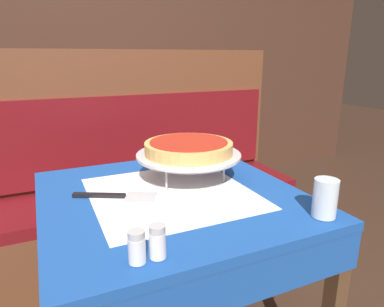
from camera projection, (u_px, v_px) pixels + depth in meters
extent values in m
cube|color=#194799|center=(171.00, 197.00, 1.18)|extent=(0.85, 0.85, 0.03)
cube|color=white|center=(171.00, 193.00, 1.17)|extent=(0.53, 0.53, 0.00)
cube|color=#194799|center=(172.00, 217.00, 1.20)|extent=(0.84, 0.84, 0.12)
cube|color=#4C331E|center=(55.00, 262.00, 1.47)|extent=(0.05, 0.05, 0.73)
cube|color=#4C331E|center=(215.00, 226.00, 1.78)|extent=(0.05, 0.05, 0.73)
cube|color=red|center=(131.00, 118.00, 2.63)|extent=(0.66, 0.66, 0.03)
cube|color=white|center=(131.00, 116.00, 2.62)|extent=(0.41, 0.41, 0.00)
cube|color=red|center=(132.00, 131.00, 2.65)|extent=(0.65, 0.65, 0.17)
cube|color=#4C331E|center=(103.00, 183.00, 2.36)|extent=(0.05, 0.05, 0.74)
cube|color=#4C331E|center=(182.00, 172.00, 2.59)|extent=(0.05, 0.05, 0.74)
cube|color=#4C331E|center=(90.00, 161.00, 2.87)|extent=(0.05, 0.05, 0.74)
cube|color=#4C331E|center=(157.00, 153.00, 3.10)|extent=(0.05, 0.05, 0.74)
cube|color=brown|center=(145.00, 234.00, 1.99)|extent=(1.80, 0.49, 0.44)
cube|color=#600F14|center=(144.00, 194.00, 1.93)|extent=(1.76, 0.48, 0.06)
cube|color=brown|center=(130.00, 116.00, 2.00)|extent=(1.80, 0.06, 0.75)
cube|color=#600F14|center=(133.00, 137.00, 2.00)|extent=(1.72, 0.02, 0.48)
cube|color=#3D2319|center=(82.00, 58.00, 2.83)|extent=(6.00, 0.04, 2.40)
cylinder|color=#ADADB2|center=(176.00, 160.00, 1.39)|extent=(0.01, 0.01, 0.09)
cylinder|color=#ADADB2|center=(166.00, 179.00, 1.17)|extent=(0.01, 0.01, 0.09)
cylinder|color=#ADADB2|center=(224.00, 170.00, 1.26)|extent=(0.01, 0.01, 0.09)
cylinder|color=#ADADB2|center=(189.00, 158.00, 1.26)|extent=(0.26, 0.26, 0.01)
cylinder|color=silver|center=(189.00, 157.00, 1.26)|extent=(0.37, 0.37, 0.01)
cylinder|color=silver|center=(189.00, 155.00, 1.26)|extent=(0.38, 0.38, 0.01)
cylinder|color=tan|center=(189.00, 148.00, 1.25)|extent=(0.32, 0.32, 0.04)
cylinder|color=#B22819|center=(189.00, 142.00, 1.24)|extent=(0.28, 0.28, 0.01)
cube|color=#BCBCC1|center=(140.00, 197.00, 1.13)|extent=(0.13, 0.12, 0.00)
cube|color=black|center=(99.00, 195.00, 1.13)|extent=(0.17, 0.10, 0.01)
cylinder|color=silver|center=(325.00, 198.00, 0.98)|extent=(0.07, 0.07, 0.11)
cylinder|color=silver|center=(137.00, 250.00, 0.77)|extent=(0.04, 0.04, 0.06)
cylinder|color=#B7B7BC|center=(136.00, 235.00, 0.76)|extent=(0.04, 0.04, 0.02)
cylinder|color=silver|center=(158.00, 245.00, 0.79)|extent=(0.04, 0.04, 0.06)
cylinder|color=#B7B7BC|center=(157.00, 229.00, 0.78)|extent=(0.04, 0.04, 0.02)
cube|color=black|center=(136.00, 112.00, 2.72)|extent=(0.14, 0.14, 0.03)
cylinder|color=black|center=(136.00, 102.00, 2.70)|extent=(0.01, 0.01, 0.13)
cylinder|color=red|center=(134.00, 103.00, 2.75)|extent=(0.04, 0.04, 0.10)
cylinder|color=#99194C|center=(138.00, 104.00, 2.66)|extent=(0.04, 0.04, 0.10)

